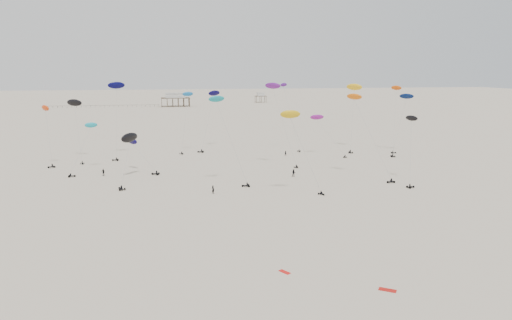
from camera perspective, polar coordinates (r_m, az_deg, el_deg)
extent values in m
plane|color=beige|center=(225.52, -5.39, 3.33)|extent=(900.00, 900.00, 0.00)
cube|color=brown|center=(373.58, -9.20, 7.01)|extent=(21.00, 13.00, 0.30)
cube|color=silver|center=(373.48, -9.21, 7.28)|extent=(14.00, 8.40, 3.20)
cube|color=#B2B2AD|center=(373.39, -9.22, 7.55)|extent=(15.00, 9.00, 0.30)
cube|color=brown|center=(411.53, 0.53, 7.31)|extent=(9.00, 7.00, 0.30)
cube|color=silver|center=(411.45, 0.53, 7.50)|extent=(5.60, 4.20, 2.40)
cube|color=#B2B2AD|center=(411.39, 0.53, 7.69)|extent=(6.00, 4.50, 0.30)
cube|color=black|center=(375.92, -17.17, 5.99)|extent=(80.00, 0.10, 0.10)
cylinder|color=gray|center=(166.29, -8.14, 4.09)|extent=(0.03, 0.03, 18.96)
ellipsoid|color=blue|center=(168.07, -7.80, 7.49)|extent=(4.02, 2.54, 1.87)
cylinder|color=gray|center=(168.86, 15.53, 4.27)|extent=(0.03, 0.03, 23.45)
ellipsoid|color=#E4530C|center=(174.27, 15.74, 7.95)|extent=(3.46, 3.85, 1.86)
cylinder|color=gray|center=(128.68, 13.13, 2.37)|extent=(0.03, 0.03, 22.44)
ellipsoid|color=orange|center=(131.05, 11.17, 7.12)|extent=(4.26, 4.48, 2.08)
cylinder|color=gray|center=(169.49, 4.07, 4.80)|extent=(0.03, 0.03, 22.31)
ellipsoid|color=#561885|center=(171.06, 3.18, 8.59)|extent=(3.12, 2.45, 1.47)
cylinder|color=gray|center=(159.75, -19.64, 2.90)|extent=(0.03, 0.03, 19.92)
ellipsoid|color=black|center=(165.01, -20.05, 6.18)|extent=(5.68, 4.32, 2.65)
cylinder|color=gray|center=(141.03, 3.29, 3.75)|extent=(0.03, 0.03, 22.67)
ellipsoid|color=#6D198C|center=(141.30, 1.93, 8.49)|extent=(5.01, 4.37, 2.31)
cylinder|color=gray|center=(110.51, 5.74, 0.53)|extent=(0.03, 0.03, 18.02)
ellipsoid|color=gold|center=(109.36, 3.93, 5.24)|extent=(4.62, 2.22, 2.24)
cylinder|color=gray|center=(125.80, 17.30, 0.87)|extent=(0.03, 0.03, 16.75)
ellipsoid|color=black|center=(129.06, 17.36, 4.59)|extent=(2.86, 3.51, 1.65)
cylinder|color=gray|center=(125.88, -14.69, -0.34)|extent=(0.03, 0.03, 16.89)
ellipsoid|color=black|center=(132.19, -14.27, 2.50)|extent=(5.35, 6.01, 2.93)
cylinder|color=gray|center=(118.36, -2.82, 1.95)|extent=(0.03, 0.03, 20.66)
ellipsoid|color=teal|center=(118.86, -4.54, 6.98)|extent=(4.40, 2.95, 1.99)
cylinder|color=gray|center=(171.97, -5.54, 4.31)|extent=(0.03, 0.03, 21.43)
ellipsoid|color=#09043E|center=(176.89, -4.81, 7.63)|extent=(5.25, 4.28, 2.41)
cylinder|color=gray|center=(142.02, -19.31, 1.09)|extent=(0.03, 0.03, 16.25)
ellipsoid|color=#18A3BA|center=(146.49, -18.34, 3.82)|extent=(3.57, 1.78, 1.65)
cylinder|color=gray|center=(153.63, -22.63, 2.37)|extent=(0.03, 0.03, 15.77)
ellipsoid|color=#EF3F0C|center=(154.91, -22.94, 5.50)|extent=(3.58, 4.08, 1.96)
cylinder|color=gray|center=(161.22, -15.70, 4.12)|extent=(0.03, 0.03, 23.10)
ellipsoid|color=#050541|center=(165.43, -15.68, 8.23)|extent=(5.71, 3.41, 2.68)
cylinder|color=gray|center=(172.11, 16.12, 3.85)|extent=(0.03, 0.03, 17.98)
ellipsoid|color=#051647|center=(173.37, 16.83, 6.99)|extent=(5.06, 4.43, 2.30)
cylinder|color=gray|center=(172.94, 10.94, 4.55)|extent=(0.03, 0.03, 22.76)
ellipsoid|color=yellow|center=(178.02, 11.17, 8.19)|extent=(5.84, 5.91, 2.89)
cylinder|color=gray|center=(161.38, 8.53, 2.57)|extent=(0.03, 0.03, 15.13)
ellipsoid|color=#961B94|center=(163.39, 6.97, 4.89)|extent=(4.57, 2.17, 2.24)
cylinder|color=gray|center=(137.86, -12.71, 0.27)|extent=(0.03, 0.03, 12.05)
ellipsoid|color=#0B0546|center=(141.33, -13.99, 2.12)|extent=(4.05, 4.56, 2.19)
imported|color=black|center=(112.92, -4.93, -3.85)|extent=(0.94, 0.98, 2.23)
imported|color=black|center=(130.16, 4.33, -1.91)|extent=(1.21, 0.83, 2.28)
imported|color=black|center=(136.98, -17.04, -1.73)|extent=(1.45, 1.15, 2.17)
imported|color=black|center=(161.06, 3.39, 0.50)|extent=(0.84, 0.78, 1.90)
cube|color=#B8110B|center=(67.68, 14.80, -14.20)|extent=(2.32, 1.99, 0.08)
cube|color=red|center=(70.89, 3.30, -12.68)|extent=(1.52, 1.91, 0.07)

